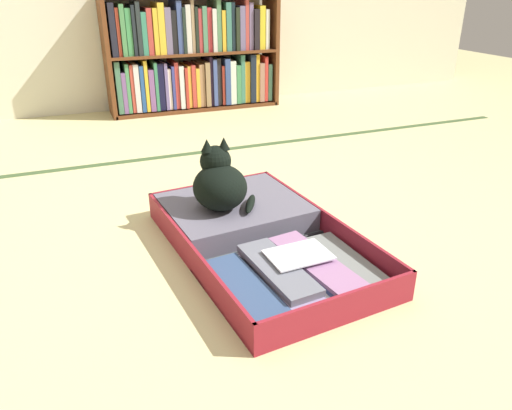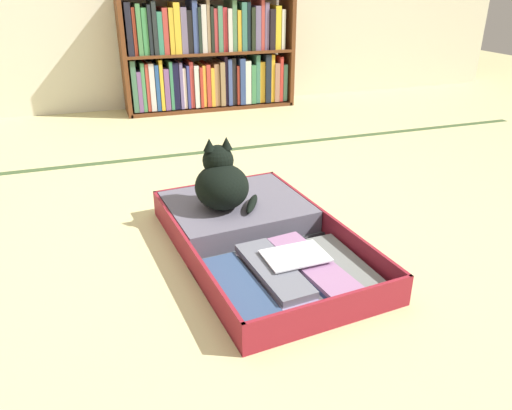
{
  "view_description": "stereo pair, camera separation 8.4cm",
  "coord_description": "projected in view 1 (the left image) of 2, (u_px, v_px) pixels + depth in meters",
  "views": [
    {
      "loc": [
        -0.5,
        -1.5,
        0.93
      ],
      "look_at": [
        0.1,
        0.0,
        0.18
      ],
      "focal_mm": 34.45,
      "sensor_mm": 36.0,
      "label": 1
    },
    {
      "loc": [
        -0.42,
        -1.53,
        0.93
      ],
      "look_at": [
        0.1,
        0.0,
        0.18
      ],
      "focal_mm": 34.45,
      "sensor_mm": 36.0,
      "label": 2
    }
  ],
  "objects": [
    {
      "name": "open_suitcase",
      "position": [
        253.0,
        234.0,
        1.86
      ],
      "size": [
        0.66,
        1.02,
        0.11
      ],
      "color": "maroon",
      "rests_on": "ground_plane"
    },
    {
      "name": "bookshelf",
      "position": [
        192.0,
        56.0,
        3.7
      ],
      "size": [
        1.3,
        0.29,
        0.85
      ],
      "color": "brown",
      "rests_on": "ground_plane"
    },
    {
      "name": "tatami_border",
      "position": [
        163.0,
        157.0,
        2.81
      ],
      "size": [
        4.8,
        0.05,
        0.0
      ],
      "color": "#3A522D",
      "rests_on": "ground_plane"
    },
    {
      "name": "black_cat",
      "position": [
        219.0,
        183.0,
        1.9
      ],
      "size": [
        0.27,
        0.23,
        0.27
      ],
      "color": "black",
      "rests_on": "open_suitcase"
    },
    {
      "name": "ground_plane",
      "position": [
        231.0,
        254.0,
        1.82
      ],
      "size": [
        10.0,
        10.0,
        0.0
      ],
      "primitive_type": "plane",
      "color": "#C8C084"
    }
  ]
}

